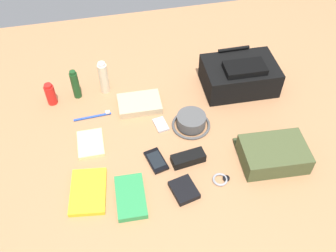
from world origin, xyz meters
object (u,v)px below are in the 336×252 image
Objects in this scene: lotion_bottle at (104,78)px; wallet at (184,190)px; paperback_novel at (88,192)px; toothbrush at (95,116)px; cell_phone at (156,161)px; wristwatch at (221,179)px; sunscreen_spray at (51,94)px; bucket_hat at (191,122)px; shampoo_bottle at (75,85)px; toiletry_pouch at (273,154)px; backpack at (240,75)px; folded_towel at (139,104)px; travel_guidebook at (131,197)px; media_player at (161,125)px; sunglasses_case at (188,158)px; notepad at (91,144)px.

wallet is at bearing -69.79° from lotion_bottle.
toothbrush is at bearing 81.66° from paperback_novel.
cell_phone is 1.86× the size of wristwatch.
sunscreen_spray is 0.87× the size of cell_phone.
shampoo_bottle is at bearing 147.90° from bucket_hat.
lotion_bottle is (-0.64, 0.57, 0.04)m from toiletry_pouch.
backpack reaches higher than toiletry_pouch.
backpack is 0.79m from shampoo_bottle.
bucket_hat is 0.27m from folded_towel.
toiletry_pouch is at bearing -31.40° from sunscreen_spray.
bucket_hat is 0.31m from wristwatch.
travel_guidebook is 0.48m from toothbrush.
travel_guidebook is (-0.32, -0.32, -0.02)m from bucket_hat.
lotion_bottle is 0.69m from wallet.
media_player is (0.36, -0.28, -0.07)m from shampoo_bottle.
bucket_hat is 0.45m from travel_guidebook.
toiletry_pouch reaches higher than wallet.
wallet is at bearing -11.43° from paperback_novel.
backpack is 2.04× the size of bucket_hat.
folded_towel is at bearing 117.90° from media_player.
wristwatch is at bearing -116.07° from backpack.
cell_phone is 0.66× the size of folded_towel.
folded_towel is at bearing 138.78° from toiletry_pouch.
sunglasses_case reaches higher than toothbrush.
sunscreen_spray is at bearing 115.80° from wallet.
toothbrush is at bearing 109.81° from wallet.
sunscreen_spray is 0.67m from travel_guidebook.
paperback_novel is (-0.48, -0.26, -0.02)m from bucket_hat.
cell_phone is (0.42, -0.45, -0.05)m from sunscreen_spray.
cell_phone is 0.94× the size of sunglasses_case.
wallet is 0.15m from sunglasses_case.
lotion_bottle reaches higher than backpack.
sunglasses_case is at bearing -49.39° from shampoo_bottle.
lotion_bottle is 0.59m from sunglasses_case.
cell_phone is at bearing -53.68° from toothbrush.
cell_phone is 0.88× the size of notepad.
wallet is at bearing -57.27° from toothbrush.
toiletry_pouch is at bearing -34.81° from media_player.
travel_guidebook is 0.33m from notepad.
notepad is (-0.75, -0.23, -0.06)m from backpack.
shampoo_bottle reaches higher than toothbrush.
folded_towel is at bearing 92.43° from cell_phone.
lotion_bottle is at bearing 112.33° from sunglasses_case.
backpack is 0.68m from wallet.
wristwatch is at bearing -49.23° from shampoo_bottle.
wallet is (-0.41, -0.54, -0.06)m from backpack.
wristwatch is at bearing -42.48° from sunscreen_spray.
sunglasses_case is (0.15, -0.36, 0.00)m from folded_towel.
bucket_hat is at bearing 2.54° from notepad.
shampoo_bottle reaches higher than paperback_novel.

